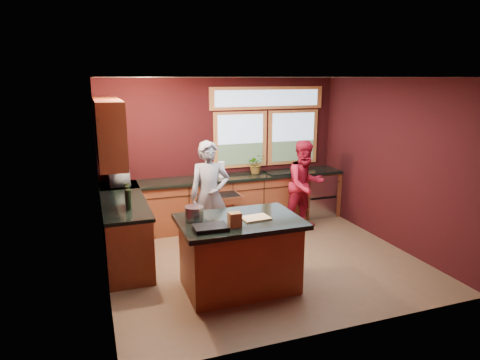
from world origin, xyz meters
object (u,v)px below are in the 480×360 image
stock_pot (194,213)px  island (240,253)px  person_grey (210,196)px  cutting_board (256,218)px  person_red (305,185)px

stock_pot → island: bearing=-15.3°
person_grey → stock_pot: person_grey is taller
cutting_board → person_red: bearing=47.5°
person_grey → cutting_board: person_grey is taller
person_red → stock_pot: size_ratio=6.74×
person_grey → person_red: (1.88, 0.35, -0.06)m
island → cutting_board: cutting_board is taller
person_grey → island: bearing=-82.1°
person_red → stock_pot: bearing=-153.6°
cutting_board → stock_pot: (-0.75, 0.20, 0.08)m
island → cutting_board: 0.52m
person_grey → person_red: bearing=18.9°
stock_pot → cutting_board: bearing=-14.9°
person_red → stock_pot: (-2.44, -1.64, 0.23)m
island → stock_pot: (-0.55, 0.15, 0.56)m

